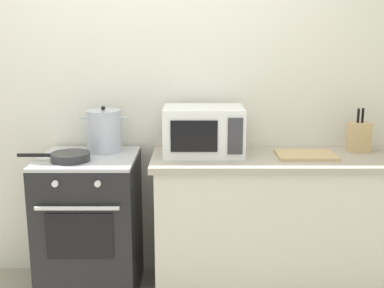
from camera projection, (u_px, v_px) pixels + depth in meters
back_wall at (192, 97)px, 3.29m from camera, size 4.40×0.10×2.50m
lower_cabinet_right at (284, 228)px, 3.12m from camera, size 1.64×0.56×0.88m
countertop_right at (287, 159)px, 3.02m from camera, size 1.70×0.60×0.04m
stove at (91, 226)px, 3.09m from camera, size 0.60×0.64×0.92m
stock_pot at (104, 131)px, 3.10m from camera, size 0.31×0.23×0.30m
frying_pan at (69, 157)px, 2.89m from camera, size 0.44×0.24×0.05m
microwave at (203, 131)px, 3.04m from camera, size 0.50×0.37×0.30m
cutting_board at (306, 155)px, 2.99m from camera, size 0.36×0.26×0.02m
knife_block at (359, 137)px, 3.11m from camera, size 0.13×0.10×0.28m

